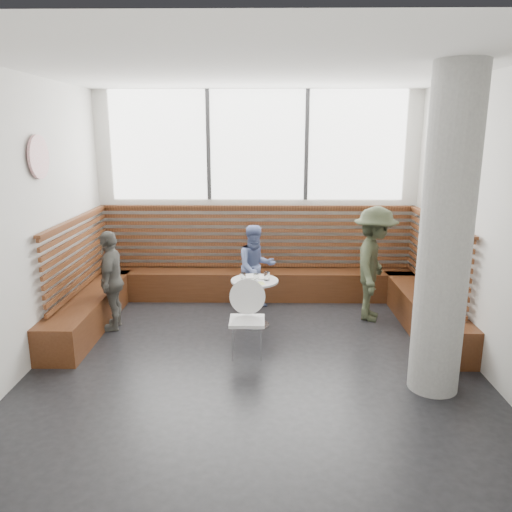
{
  "coord_description": "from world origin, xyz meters",
  "views": [
    {
      "loc": [
        0.09,
        -5.32,
        2.58
      ],
      "look_at": [
        0.0,
        1.0,
        1.0
      ],
      "focal_mm": 35.0,
      "sensor_mm": 36.0,
      "label": 1
    }
  ],
  "objects_px": {
    "concrete_column": "(446,236)",
    "cafe_table": "(255,293)",
    "child_back": "(256,267)",
    "cafe_chair": "(247,312)",
    "adult_man": "(374,264)",
    "child_left": "(112,280)"
  },
  "relations": [
    {
      "from": "concrete_column",
      "to": "cafe_chair",
      "type": "xyz_separation_m",
      "value": [
        -1.94,
        0.79,
        -1.08
      ]
    },
    {
      "from": "cafe_table",
      "to": "adult_man",
      "type": "bearing_deg",
      "value": 10.43
    },
    {
      "from": "concrete_column",
      "to": "child_back",
      "type": "relative_size",
      "value": 2.54
    },
    {
      "from": "cafe_table",
      "to": "adult_man",
      "type": "relative_size",
      "value": 0.41
    },
    {
      "from": "cafe_table",
      "to": "child_left",
      "type": "relative_size",
      "value": 0.49
    },
    {
      "from": "cafe_table",
      "to": "child_back",
      "type": "xyz_separation_m",
      "value": [
        0.01,
        0.74,
        0.16
      ]
    },
    {
      "from": "child_back",
      "to": "concrete_column",
      "type": "bearing_deg",
      "value": -73.8
    },
    {
      "from": "cafe_table",
      "to": "cafe_chair",
      "type": "bearing_deg",
      "value": -94.72
    },
    {
      "from": "cafe_chair",
      "to": "concrete_column",
      "type": "bearing_deg",
      "value": -22.39
    },
    {
      "from": "cafe_chair",
      "to": "child_back",
      "type": "relative_size",
      "value": 0.71
    },
    {
      "from": "cafe_table",
      "to": "child_back",
      "type": "height_order",
      "value": "child_back"
    },
    {
      "from": "child_back",
      "to": "child_left",
      "type": "distance_m",
      "value": 2.07
    },
    {
      "from": "cafe_table",
      "to": "child_left",
      "type": "height_order",
      "value": "child_left"
    },
    {
      "from": "concrete_column",
      "to": "cafe_table",
      "type": "distance_m",
      "value": 2.75
    },
    {
      "from": "concrete_column",
      "to": "child_back",
      "type": "bearing_deg",
      "value": 127.74
    },
    {
      "from": "cafe_chair",
      "to": "adult_man",
      "type": "bearing_deg",
      "value": 34.16
    },
    {
      "from": "cafe_chair",
      "to": "cafe_table",
      "type": "bearing_deg",
      "value": 85.13
    },
    {
      "from": "child_back",
      "to": "child_left",
      "type": "xyz_separation_m",
      "value": [
        -1.9,
        -0.83,
        0.04
      ]
    },
    {
      "from": "concrete_column",
      "to": "adult_man",
      "type": "distance_m",
      "value": 2.14
    },
    {
      "from": "cafe_table",
      "to": "adult_man",
      "type": "xyz_separation_m",
      "value": [
        1.65,
        0.3,
        0.33
      ]
    },
    {
      "from": "cafe_chair",
      "to": "child_back",
      "type": "height_order",
      "value": "child_back"
    },
    {
      "from": "adult_man",
      "to": "child_left",
      "type": "xyz_separation_m",
      "value": [
        -3.54,
        -0.39,
        -0.13
      ]
    }
  ]
}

